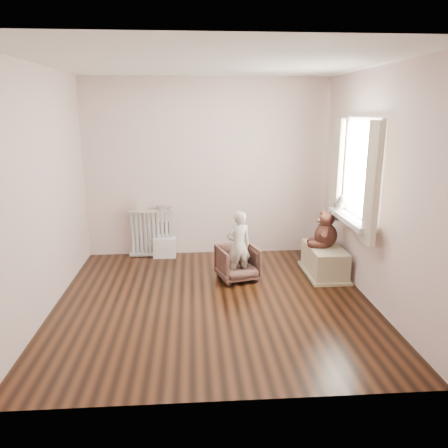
{
  "coord_description": "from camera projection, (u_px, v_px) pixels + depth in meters",
  "views": [
    {
      "loc": [
        -0.22,
        -4.65,
        2.13
      ],
      "look_at": [
        0.15,
        0.45,
        0.8
      ],
      "focal_mm": 35.0,
      "sensor_mm": 36.0,
      "label": 1
    }
  ],
  "objects": [
    {
      "name": "paper_doll",
      "position": [
        142.0,
        202.0,
        6.39
      ],
      "size": [
        0.15,
        0.01,
        0.26
      ],
      "primitive_type": "cube",
      "color": "beige",
      "rests_on": "radiator"
    },
    {
      "name": "radiator",
      "position": [
        152.0,
        231.0,
        6.51
      ],
      "size": [
        0.67,
        0.13,
        0.71
      ],
      "primitive_type": "cube",
      "color": "silver",
      "rests_on": "floor"
    },
    {
      "name": "left_wall",
      "position": [
        42.0,
        192.0,
        4.59
      ],
      "size": [
        0.02,
        3.6,
        2.6
      ],
      "primitive_type": "cube",
      "color": "silver",
      "rests_on": "ground"
    },
    {
      "name": "armchair",
      "position": [
        238.0,
        263.0,
        5.64
      ],
      "size": [
        0.6,
        0.61,
        0.45
      ],
      "primitive_type": "imported",
      "rotation": [
        0.0,
        0.0,
        0.28
      ],
      "color": "#53342C",
      "rests_on": "floor"
    },
    {
      "name": "curtain_right",
      "position": [
        337.0,
        170.0,
        5.65
      ],
      "size": [
        0.06,
        0.26,
        1.3
      ],
      "primitive_type": "cube",
      "color": "beige",
      "rests_on": "right_wall"
    },
    {
      "name": "toy_bench",
      "position": [
        325.0,
        260.0,
        5.82
      ],
      "size": [
        0.43,
        0.82,
        0.38
      ],
      "primitive_type": "cube",
      "color": "#BFB68F",
      "rests_on": "floor"
    },
    {
      "name": "front_wall",
      "position": [
        226.0,
        236.0,
        2.98
      ],
      "size": [
        3.6,
        0.02,
        2.6
      ],
      "primitive_type": "cube",
      "color": "silver",
      "rests_on": "ground"
    },
    {
      "name": "plush_cat",
      "position": [
        340.0,
        202.0,
        5.58
      ],
      "size": [
        0.24,
        0.29,
        0.21
      ],
      "primitive_type": null,
      "rotation": [
        0.0,
        0.0,
        0.42
      ],
      "color": "#6B6158",
      "rests_on": "window_sill"
    },
    {
      "name": "tin_b",
      "position": [
        170.0,
        208.0,
        6.44
      ],
      "size": [
        0.09,
        0.09,
        0.05
      ],
      "primitive_type": "cylinder",
      "color": "#A59E8C",
      "rests_on": "radiator"
    },
    {
      "name": "floor",
      "position": [
        214.0,
        301.0,
        5.04
      ],
      "size": [
        3.6,
        3.6,
        0.01
      ],
      "primitive_type": "cube",
      "color": "black",
      "rests_on": "ground"
    },
    {
      "name": "child",
      "position": [
        238.0,
        246.0,
        5.52
      ],
      "size": [
        0.38,
        0.3,
        0.91
      ],
      "primitive_type": "imported",
      "rotation": [
        0.0,
        0.0,
        3.42
      ],
      "color": "beige",
      "rests_on": "armchair"
    },
    {
      "name": "curtain_left",
      "position": [
        372.0,
        184.0,
        4.55
      ],
      "size": [
        0.06,
        0.26,
        1.3
      ],
      "primitive_type": "cube",
      "color": "beige",
      "rests_on": "right_wall"
    },
    {
      "name": "window",
      "position": [
        362.0,
        171.0,
        5.09
      ],
      "size": [
        0.03,
        0.9,
        1.1
      ],
      "primitive_type": "cube",
      "color": "white",
      "rests_on": "right_wall"
    },
    {
      "name": "ceiling",
      "position": [
        212.0,
        63.0,
        4.39
      ],
      "size": [
        3.6,
        3.6,
        0.01
      ],
      "primitive_type": "cube",
      "color": "white",
      "rests_on": "ground"
    },
    {
      "name": "back_wall",
      "position": [
        207.0,
        169.0,
        6.45
      ],
      "size": [
        3.6,
        0.02,
        2.6
      ],
      "primitive_type": "cube",
      "color": "silver",
      "rests_on": "ground"
    },
    {
      "name": "window_sill",
      "position": [
        351.0,
        219.0,
        5.23
      ],
      "size": [
        0.22,
        1.1,
        0.06
      ],
      "primitive_type": "cube",
      "color": "silver",
      "rests_on": "right_wall"
    },
    {
      "name": "toy_vanity",
      "position": [
        164.0,
        239.0,
        6.52
      ],
      "size": [
        0.34,
        0.24,
        0.53
      ],
      "primitive_type": "cube",
      "color": "silver",
      "rests_on": "floor"
    },
    {
      "name": "right_wall",
      "position": [
        375.0,
        188.0,
        4.84
      ],
      "size": [
        0.02,
        3.6,
        2.6
      ],
      "primitive_type": "cube",
      "color": "silver",
      "rests_on": "ground"
    },
    {
      "name": "teddy_bear",
      "position": [
        326.0,
        226.0,
        5.72
      ],
      "size": [
        0.45,
        0.38,
        0.48
      ],
      "primitive_type": null,
      "rotation": [
        0.0,
        0.0,
        -0.2
      ],
      "color": "#361913",
      "rests_on": "toy_bench"
    },
    {
      "name": "tin_a",
      "position": [
        161.0,
        208.0,
        6.43
      ],
      "size": [
        0.11,
        0.11,
        0.07
      ],
      "primitive_type": "cylinder",
      "color": "#A59E8C",
      "rests_on": "radiator"
    }
  ]
}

